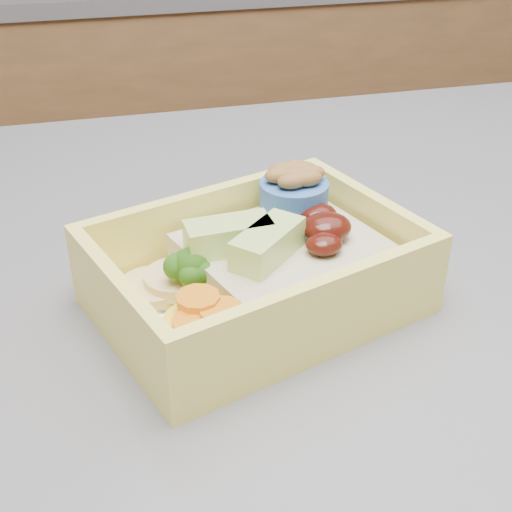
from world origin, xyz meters
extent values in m
cube|color=brown|center=(0.00, 1.20, 0.45)|extent=(3.20, 0.60, 0.90)
cube|color=#343539|center=(0.00, -0.10, 0.90)|extent=(1.24, 0.84, 0.04)
cube|color=#FFF069|center=(-0.13, -0.07, 0.92)|extent=(0.24, 0.20, 0.01)
cube|color=#FFF069|center=(-0.16, 0.00, 0.95)|extent=(0.19, 0.07, 0.05)
cube|color=#FFF069|center=(-0.11, -0.13, 0.95)|extent=(0.19, 0.07, 0.05)
cube|color=#FFF069|center=(-0.04, -0.04, 0.95)|extent=(0.05, 0.12, 0.05)
cube|color=#FFF069|center=(-0.22, -0.10, 0.95)|extent=(0.05, 0.12, 0.05)
cube|color=tan|center=(-0.11, -0.06, 0.94)|extent=(0.15, 0.14, 0.03)
ellipsoid|color=#370D08|center=(-0.08, -0.06, 0.97)|extent=(0.04, 0.04, 0.02)
ellipsoid|color=#370D08|center=(-0.08, -0.04, 0.97)|extent=(0.03, 0.03, 0.01)
ellipsoid|color=#370D08|center=(-0.09, -0.08, 0.97)|extent=(0.03, 0.03, 0.01)
cube|color=#B9E477|center=(-0.13, -0.07, 0.97)|extent=(0.06, 0.06, 0.02)
cube|color=#B9E477|center=(-0.15, -0.06, 0.97)|extent=(0.06, 0.03, 0.02)
cylinder|color=#709C54|center=(-0.18, -0.07, 0.94)|extent=(0.01, 0.01, 0.02)
sphere|color=#285814|center=(-0.18, -0.07, 0.96)|extent=(0.02, 0.02, 0.02)
sphere|color=#285814|center=(-0.17, -0.06, 0.96)|extent=(0.02, 0.02, 0.02)
sphere|color=#285814|center=(-0.19, -0.06, 0.96)|extent=(0.02, 0.02, 0.02)
sphere|color=#285814|center=(-0.17, -0.07, 0.95)|extent=(0.02, 0.02, 0.02)
sphere|color=#285814|center=(-0.18, -0.07, 0.95)|extent=(0.02, 0.02, 0.02)
sphere|color=#285814|center=(-0.18, -0.06, 0.95)|extent=(0.02, 0.02, 0.02)
cylinder|color=yellow|center=(-0.18, -0.12, 0.94)|extent=(0.05, 0.05, 0.02)
cylinder|color=orange|center=(-0.18, -0.12, 0.95)|extent=(0.03, 0.03, 0.00)
cylinder|color=orange|center=(-0.18, -0.13, 0.96)|extent=(0.03, 0.03, 0.00)
cylinder|color=orange|center=(-0.17, -0.12, 0.96)|extent=(0.03, 0.03, 0.00)
cylinder|color=orange|center=(-0.18, -0.11, 0.96)|extent=(0.03, 0.03, 0.00)
cylinder|color=tan|center=(-0.20, -0.05, 0.93)|extent=(0.04, 0.04, 0.01)
cylinder|color=tan|center=(-0.18, -0.05, 0.94)|extent=(0.04, 0.04, 0.01)
ellipsoid|color=silver|center=(-0.17, -0.03, 0.94)|extent=(0.02, 0.02, 0.02)
ellipsoid|color=silver|center=(-0.20, -0.10, 0.94)|extent=(0.02, 0.02, 0.02)
cylinder|color=#3563B7|center=(-0.09, -0.02, 0.97)|extent=(0.05, 0.05, 0.02)
ellipsoid|color=brown|center=(-0.09, -0.02, 0.99)|extent=(0.02, 0.02, 0.01)
ellipsoid|color=brown|center=(-0.08, -0.01, 0.99)|extent=(0.02, 0.02, 0.01)
ellipsoid|color=brown|center=(-0.10, -0.01, 0.99)|extent=(0.02, 0.02, 0.01)
ellipsoid|color=brown|center=(-0.09, -0.02, 0.99)|extent=(0.02, 0.02, 0.01)
ellipsoid|color=brown|center=(-0.10, -0.02, 0.99)|extent=(0.02, 0.02, 0.01)
ellipsoid|color=brown|center=(-0.08, -0.02, 0.99)|extent=(0.02, 0.02, 0.01)
ellipsoid|color=brown|center=(-0.10, -0.01, 0.99)|extent=(0.02, 0.02, 0.01)
ellipsoid|color=brown|center=(-0.09, 0.00, 0.99)|extent=(0.02, 0.02, 0.01)
camera|label=1|loc=(-0.23, -0.45, 1.20)|focal=50.00mm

